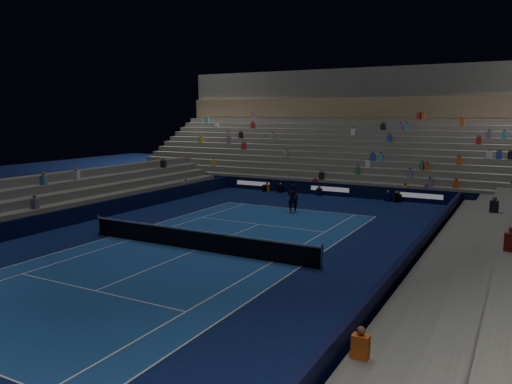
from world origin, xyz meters
The scene contains 11 objects.
ground centered at (0.00, 0.00, 0.00)m, with size 90.00×90.00×0.00m, color #0B1747.
court_surface centered at (0.00, 0.00, 0.01)m, with size 10.97×23.77×0.01m, color navy.
sponsor_barrier_far centered at (0.00, 18.50, 0.50)m, with size 44.00×0.25×1.00m, color black.
sponsor_barrier_east centered at (9.70, 0.00, 0.50)m, with size 0.25×37.00×1.00m, color black.
sponsor_barrier_west centered at (-9.70, 0.00, 0.50)m, with size 0.25×37.00×1.00m, color black.
grandstand_main centered at (0.00, 27.90, 3.38)m, with size 44.00×15.20×11.20m.
grandstand_east centered at (13.17, 0.00, 0.92)m, with size 5.00×37.00×2.50m.
grandstand_west centered at (-13.17, 0.00, 0.92)m, with size 5.00×37.00×2.50m.
tennis_net centered at (0.00, 0.00, 0.50)m, with size 12.90×0.10×1.10m.
tennis_player centered at (0.30, 10.52, 0.96)m, with size 0.70×0.46×1.93m, color black.
broadcast_camera centered at (-5.65, 17.96, 0.29)m, with size 0.55×0.92×0.55m.
Camera 1 is at (13.56, -18.94, 6.42)m, focal length 34.87 mm.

